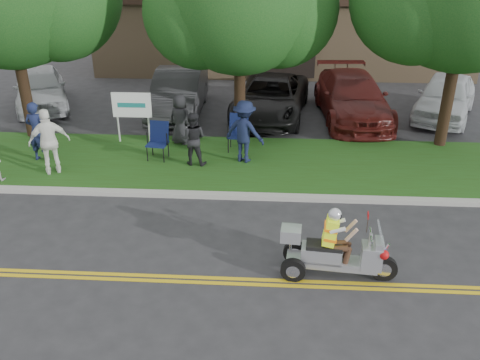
# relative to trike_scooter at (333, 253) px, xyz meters

# --- Properties ---
(ground) EXTENTS (120.00, 120.00, 0.00)m
(ground) POSITION_rel_trike_scooter_xyz_m (-2.81, 0.15, -0.53)
(ground) COLOR #28282B
(ground) RESTS_ON ground
(centerline_near) EXTENTS (60.00, 0.10, 0.01)m
(centerline_near) POSITION_rel_trike_scooter_xyz_m (-2.81, -0.43, -0.53)
(centerline_near) COLOR gold
(centerline_near) RESTS_ON ground
(centerline_far) EXTENTS (60.00, 0.10, 0.01)m
(centerline_far) POSITION_rel_trike_scooter_xyz_m (-2.81, -0.27, -0.53)
(centerline_far) COLOR gold
(centerline_far) RESTS_ON ground
(curb) EXTENTS (60.00, 0.25, 0.12)m
(curb) POSITION_rel_trike_scooter_xyz_m (-2.81, 3.20, -0.47)
(curb) COLOR #A8A89E
(curb) RESTS_ON ground
(grass_verge) EXTENTS (60.00, 4.00, 0.10)m
(grass_verge) POSITION_rel_trike_scooter_xyz_m (-2.81, 5.35, -0.48)
(grass_verge) COLOR #234913
(grass_verge) RESTS_ON ground
(commercial_building) EXTENTS (18.00, 8.20, 4.00)m
(commercial_building) POSITION_rel_trike_scooter_xyz_m (-0.81, 19.13, 1.48)
(commercial_building) COLOR #9E7F5B
(commercial_building) RESTS_ON ground
(tree_mid) EXTENTS (5.88, 4.80, 7.05)m
(tree_mid) POSITION_rel_trike_scooter_xyz_m (-2.25, 7.38, 3.90)
(tree_mid) COLOR #332114
(tree_mid) RESTS_ON ground
(business_sign) EXTENTS (1.25, 0.06, 1.75)m
(business_sign) POSITION_rel_trike_scooter_xyz_m (-5.71, 6.75, 0.72)
(business_sign) COLOR silver
(business_sign) RESTS_ON ground
(trike_scooter) EXTENTS (2.33, 0.81, 1.52)m
(trike_scooter) POSITION_rel_trike_scooter_xyz_m (0.00, 0.00, 0.00)
(trike_scooter) COLOR black
(trike_scooter) RESTS_ON ground
(lawn_chair_a) EXTENTS (0.65, 0.67, 1.11)m
(lawn_chair_a) POSITION_rel_trike_scooter_xyz_m (-4.64, 5.53, 0.19)
(lawn_chair_a) COLOR black
(lawn_chair_a) RESTS_ON grass_verge
(lawn_chair_b) EXTENTS (0.64, 0.66, 1.13)m
(lawn_chair_b) POSITION_rel_trike_scooter_xyz_m (-2.29, 6.34, 0.21)
(lawn_chair_b) COLOR black
(lawn_chair_b) RESTS_ON grass_verge
(spectator_adult_left) EXTENTS (0.71, 0.52, 1.80)m
(spectator_adult_left) POSITION_rel_trike_scooter_xyz_m (-8.14, 5.12, 0.47)
(spectator_adult_left) COLOR #192146
(spectator_adult_left) RESTS_ON grass_verge
(spectator_adult_mid) EXTENTS (0.83, 0.68, 1.58)m
(spectator_adult_mid) POSITION_rel_trike_scooter_xyz_m (-3.52, 5.10, 0.36)
(spectator_adult_mid) COLOR black
(spectator_adult_mid) RESTS_ON grass_verge
(spectator_adult_right) EXTENTS (1.19, 0.90, 1.88)m
(spectator_adult_right) POSITION_rel_trike_scooter_xyz_m (-7.41, 4.25, 0.51)
(spectator_adult_right) COLOR white
(spectator_adult_right) RESTS_ON grass_verge
(spectator_chair_a) EXTENTS (1.37, 1.08, 1.86)m
(spectator_chair_a) POSITION_rel_trike_scooter_xyz_m (-2.05, 5.41, 0.50)
(spectator_chair_a) COLOR #141C3A
(spectator_chair_a) RESTS_ON grass_verge
(spectator_chair_b) EXTENTS (0.93, 0.78, 1.62)m
(spectator_chair_b) POSITION_rel_trike_scooter_xyz_m (-4.17, 6.72, 0.38)
(spectator_chair_b) COLOR black
(spectator_chair_b) RESTS_ON grass_verge
(parked_car_far_left) EXTENTS (3.62, 5.02, 1.59)m
(parked_car_far_left) POSITION_rel_trike_scooter_xyz_m (-10.38, 10.51, 0.26)
(parked_car_far_left) COLOR #B3B6BA
(parked_car_far_left) RESTS_ON ground
(parked_car_left) EXTENTS (1.81, 5.02, 1.65)m
(parked_car_left) POSITION_rel_trike_scooter_xyz_m (-4.81, 10.08, 0.29)
(parked_car_left) COLOR #2D2E30
(parked_car_left) RESTS_ON ground
(parked_car_mid) EXTENTS (3.18, 5.64, 1.49)m
(parked_car_mid) POSITION_rel_trike_scooter_xyz_m (-1.31, 9.88, 0.21)
(parked_car_mid) COLOR black
(parked_car_mid) RESTS_ON ground
(parked_car_right) EXTENTS (2.62, 5.74, 1.63)m
(parked_car_right) POSITION_rel_trike_scooter_xyz_m (1.69, 9.86, 0.28)
(parked_car_right) COLOR #4D1512
(parked_car_right) RESTS_ON ground
(parked_car_far_right) EXTENTS (3.58, 5.01, 1.59)m
(parked_car_far_right) POSITION_rel_trike_scooter_xyz_m (5.19, 10.27, 0.26)
(parked_car_far_right) COLOR silver
(parked_car_far_right) RESTS_ON ground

